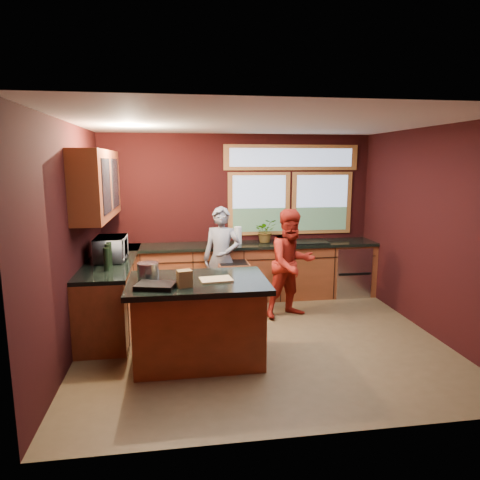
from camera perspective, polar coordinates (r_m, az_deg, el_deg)
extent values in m
plane|color=brown|center=(5.65, 2.81, -13.05)|extent=(4.50, 4.50, 0.00)
cube|color=black|center=(7.21, -0.21, 3.23)|extent=(4.50, 0.02, 2.70)
cube|color=black|center=(3.37, 9.70, -5.14)|extent=(4.50, 0.02, 2.70)
cube|color=black|center=(5.30, -21.65, -0.08)|extent=(0.02, 4.00, 2.70)
cube|color=black|center=(6.12, 24.08, 1.05)|extent=(0.02, 4.00, 2.70)
cube|color=silver|center=(5.21, 3.08, 15.37)|extent=(4.50, 4.00, 0.02)
cube|color=#8A9DBF|center=(7.24, 2.56, 4.84)|extent=(1.06, 0.02, 1.06)
cube|color=#8A9DBF|center=(7.52, 10.84, 4.87)|extent=(1.06, 0.02, 1.06)
cube|color=#9B5F2D|center=(7.33, 6.91, 10.87)|extent=(2.30, 0.02, 0.42)
cube|color=#5F3016|center=(6.03, -18.55, 7.03)|extent=(0.36, 1.80, 0.90)
cube|color=#5F3016|center=(7.09, 0.14, -4.38)|extent=(4.50, 0.60, 0.88)
cube|color=black|center=(6.98, 0.16, -0.71)|extent=(4.50, 0.64, 0.05)
cube|color=#B7B7BC|center=(7.57, 14.18, -3.87)|extent=(0.60, 0.58, 0.85)
cube|color=black|center=(7.20, 8.88, -0.50)|extent=(0.66, 0.46, 0.05)
cube|color=#5F3016|center=(6.27, -16.67, -6.82)|extent=(0.60, 2.30, 0.88)
cube|color=black|center=(6.15, -16.80, -2.67)|extent=(0.64, 2.30, 0.05)
cube|color=#5F3016|center=(4.98, -5.55, -10.92)|extent=(1.40, 0.90, 0.88)
cube|color=black|center=(4.83, -5.65, -5.66)|extent=(1.55, 1.05, 0.06)
imported|color=slate|center=(6.53, -2.45, -2.49)|extent=(0.67, 0.55, 1.59)
imported|color=maroon|center=(6.25, 6.90, -3.15)|extent=(0.92, 0.81, 1.59)
imported|color=#999999|center=(6.03, -16.81, -1.12)|extent=(0.40, 0.58, 0.32)
imported|color=#999999|center=(7.07, 3.44, 1.24)|extent=(0.35, 0.31, 0.39)
cylinder|color=white|center=(6.95, -0.27, 0.63)|extent=(0.12, 0.12, 0.28)
cube|color=tan|center=(4.78, -3.23, -5.28)|extent=(0.38, 0.29, 0.02)
cylinder|color=#A6A6AB|center=(4.95, -12.15, -4.01)|extent=(0.24, 0.24, 0.18)
cube|color=brown|center=(4.55, -7.41, -5.12)|extent=(0.17, 0.15, 0.18)
cube|color=black|center=(4.57, -11.17, -6.00)|extent=(0.46, 0.37, 0.05)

